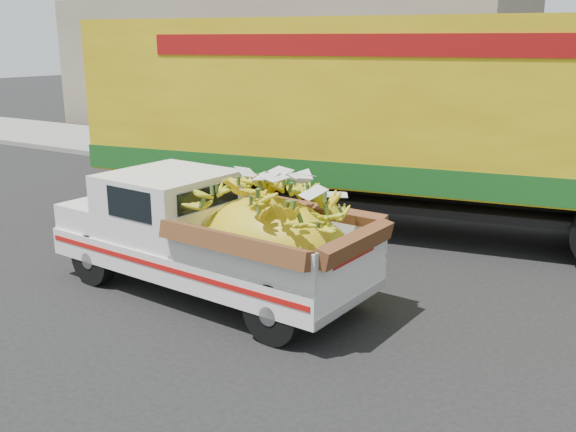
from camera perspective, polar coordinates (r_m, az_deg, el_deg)
The scene contains 6 objects.
ground at distance 9.16m, azimuth -10.85°, elevation -6.86°, with size 100.00×100.00×0.00m, color black.
curb at distance 14.92m, azimuth 8.15°, elevation 2.22°, with size 60.00×0.25×0.15m, color gray.
sidewalk at distance 16.81m, azimuth 11.11°, elevation 3.56°, with size 60.00×4.00×0.14m, color gray.
building_left at distance 25.44m, azimuth -0.87°, elevation 13.26°, with size 18.00×6.00×5.00m, color gray.
pickup_truck at distance 8.62m, azimuth -5.41°, elevation -1.91°, with size 4.74×1.98×1.63m.
semi_trailer at distance 11.79m, azimuth 10.03°, elevation 8.79°, with size 12.08×4.59×3.80m.
Camera 1 is at (5.90, -6.12, 3.42)m, focal length 40.00 mm.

